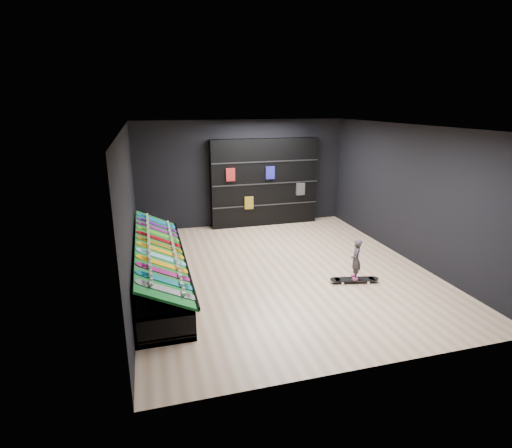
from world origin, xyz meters
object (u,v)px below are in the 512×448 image
object	(u,v)px
display_rack	(159,271)
back_shelving	(264,182)
floor_skateboard	(354,280)
child	(355,267)

from	to	relation	value
display_rack	back_shelving	distance (m)	4.69
back_shelving	floor_skateboard	world-z (taller)	back_shelving
back_shelving	floor_skateboard	xyz separation A→B (m)	(0.58, -4.36, -1.20)
back_shelving	child	xyz separation A→B (m)	(0.58, -4.36, -0.91)
back_shelving	floor_skateboard	bearing A→B (deg)	-82.39
back_shelving	child	size ratio (longest dim) A/B	6.36
display_rack	floor_skateboard	xyz separation A→B (m)	(3.74, -1.04, -0.20)
display_rack	child	distance (m)	3.89
display_rack	back_shelving	world-z (taller)	back_shelving
back_shelving	child	distance (m)	4.49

